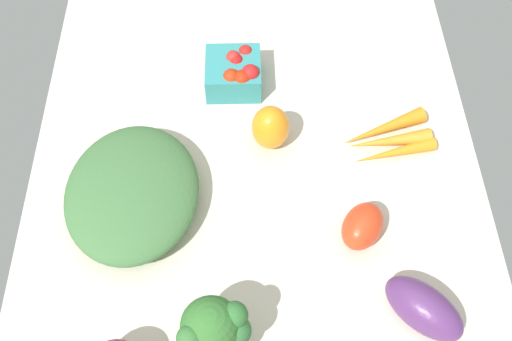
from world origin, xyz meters
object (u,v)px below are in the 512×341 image
Objects in this scene: bell_pepper_orange at (271,127)px; carrot_bunch at (388,139)px; broccoli_head at (215,328)px; eggplant at (424,308)px; roma_tomato at (362,226)px; leafy_greens_clump at (132,192)px; berry_basket at (235,73)px.

bell_pepper_orange is 20.48cm from carrot_bunch.
eggplant is at bearing 96.89° from broccoli_head.
eggplant reaches higher than roma_tomato.
carrot_bunch is 45.41cm from broccoli_head.
bell_pepper_orange is (-18.41, -13.52, 1.29)cm from roma_tomato.
roma_tomato is at bearing 36.30° from bell_pepper_orange.
bell_pepper_orange is at bearing -14.11° from eggplant.
broccoli_head reaches higher than eggplant.
eggplant is 1.48× the size of roma_tomato.
roma_tomato is (-13.40, -7.00, -0.28)cm from eggplant.
leafy_greens_clump is at bearing -68.70° from roma_tomato.
carrot_bunch is at bearing 61.36° from berry_basket.
roma_tomato is at bearing 127.33° from broccoli_head.
bell_pepper_orange reaches higher than berry_basket.
berry_basket reaches higher than eggplant.
bell_pepper_orange is at bearing -111.76° from roma_tomato.
berry_basket is 0.60× the size of carrot_bunch.
berry_basket is 14.81cm from bell_pepper_orange.
roma_tomato is 0.73× the size of broccoli_head.
eggplant is at bearing 30.31° from berry_basket.
broccoli_head is at bearing -20.72° from roma_tomato.
roma_tomato reaches higher than carrot_bunch.
broccoli_head reaches higher than roma_tomato.
broccoli_head is (48.84, -2.71, 3.95)cm from berry_basket.
broccoli_head is (16.93, -22.20, 4.19)cm from roma_tomato.
carrot_bunch is (14.32, 26.23, -1.81)cm from berry_basket.
berry_basket reaches higher than roma_tomato.
berry_basket is 30.06cm from leafy_greens_clump.
berry_basket is 0.39× the size of leafy_greens_clump.
berry_basket is at bearing -16.63° from eggplant.
roma_tomato is at bearing 31.41° from berry_basket.
leafy_greens_clump is 25.29cm from bell_pepper_orange.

